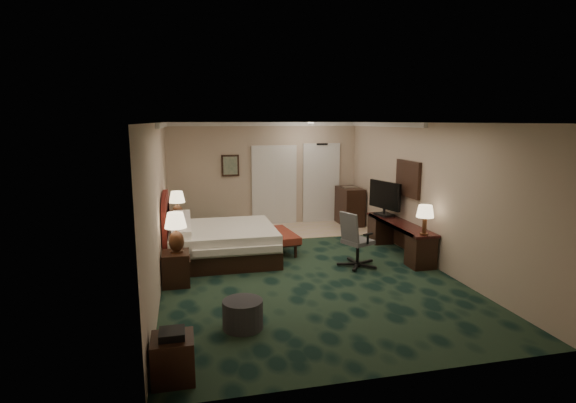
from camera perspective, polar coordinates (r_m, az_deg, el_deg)
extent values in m
cube|color=black|center=(8.55, 1.55, -8.43)|extent=(5.00, 7.50, 0.00)
cube|color=silver|center=(8.10, 1.64, 9.98)|extent=(5.00, 7.50, 0.00)
cube|color=#BDA592|center=(11.85, -2.99, 3.50)|extent=(5.00, 0.00, 2.70)
cube|color=#BDA592|center=(4.77, 13.09, -6.89)|extent=(5.00, 0.00, 2.70)
cube|color=#BDA592|center=(7.97, -16.08, -0.18)|extent=(0.00, 7.50, 2.70)
cube|color=#BDA592|center=(9.16, 16.90, 1.09)|extent=(0.00, 7.50, 2.70)
cube|color=beige|center=(11.46, 2.26, -3.56)|extent=(3.20, 1.70, 0.01)
cube|color=silver|center=(12.22, 4.23, 2.27)|extent=(1.02, 0.06, 2.18)
cube|color=silver|center=(11.89, -1.76, 2.07)|extent=(1.20, 0.06, 2.10)
cube|color=#456454|center=(11.66, -7.34, 4.55)|extent=(0.45, 0.06, 0.55)
cube|color=white|center=(9.64, 14.99, 2.82)|extent=(0.05, 0.95, 0.75)
cube|color=silver|center=(9.08, -8.31, -5.25)|extent=(2.06, 1.91, 0.65)
cube|color=black|center=(7.87, -14.03, -8.25)|extent=(0.45, 0.51, 0.56)
cube|color=black|center=(10.34, -13.84, -3.83)|extent=(0.44, 0.51, 0.56)
cube|color=maroon|center=(9.57, -0.76, -5.08)|extent=(0.57, 1.28, 0.42)
cylinder|color=#2E2E31|center=(6.19, -5.76, -14.05)|extent=(0.67, 0.67, 0.39)
cube|color=black|center=(5.20, -14.38, -18.75)|extent=(0.45, 0.45, 0.48)
cube|color=black|center=(9.62, 13.90, -4.55)|extent=(0.49, 2.29, 0.66)
cube|color=black|center=(10.09, 12.17, 0.36)|extent=(0.33, 0.98, 0.77)
cube|color=black|center=(12.03, 7.83, -0.60)|extent=(0.52, 0.94, 0.99)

